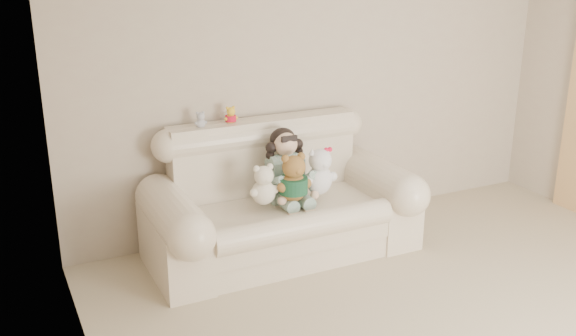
{
  "coord_description": "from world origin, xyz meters",
  "views": [
    {
      "loc": [
        -2.64,
        -2.26,
        2.29
      ],
      "look_at": [
        -0.62,
        1.9,
        0.75
      ],
      "focal_mm": 40.35,
      "sensor_mm": 36.0,
      "label": 1
    }
  ],
  "objects_px": {
    "cream_teddy": "(263,181)",
    "brown_teddy": "(293,173)",
    "seated_child": "(285,164)",
    "white_cat": "(319,166)",
    "sofa": "(282,193)"
  },
  "relations": [
    {
      "from": "sofa",
      "to": "brown_teddy",
      "type": "distance_m",
      "value": 0.25
    },
    {
      "from": "sofa",
      "to": "seated_child",
      "type": "bearing_deg",
      "value": 52.34
    },
    {
      "from": "seated_child",
      "to": "brown_teddy",
      "type": "relative_size",
      "value": 1.35
    },
    {
      "from": "seated_child",
      "to": "white_cat",
      "type": "bearing_deg",
      "value": -45.42
    },
    {
      "from": "white_cat",
      "to": "cream_teddy",
      "type": "bearing_deg",
      "value": 161.51
    },
    {
      "from": "seated_child",
      "to": "brown_teddy",
      "type": "distance_m",
      "value": 0.23
    },
    {
      "from": "sofa",
      "to": "cream_teddy",
      "type": "bearing_deg",
      "value": -152.28
    },
    {
      "from": "sofa",
      "to": "cream_teddy",
      "type": "distance_m",
      "value": 0.29
    },
    {
      "from": "white_cat",
      "to": "sofa",
      "type": "bearing_deg",
      "value": 140.37
    },
    {
      "from": "sofa",
      "to": "seated_child",
      "type": "xyz_separation_m",
      "value": [
        0.06,
        0.08,
        0.2
      ]
    },
    {
      "from": "white_cat",
      "to": "brown_teddy",
      "type": "bearing_deg",
      "value": 171.47
    },
    {
      "from": "cream_teddy",
      "to": "brown_teddy",
      "type": "bearing_deg",
      "value": 14.42
    },
    {
      "from": "brown_teddy",
      "to": "white_cat",
      "type": "bearing_deg",
      "value": 12.44
    },
    {
      "from": "white_cat",
      "to": "cream_teddy",
      "type": "height_order",
      "value": "white_cat"
    },
    {
      "from": "sofa",
      "to": "cream_teddy",
      "type": "xyz_separation_m",
      "value": [
        -0.21,
        -0.11,
        0.17
      ]
    }
  ]
}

